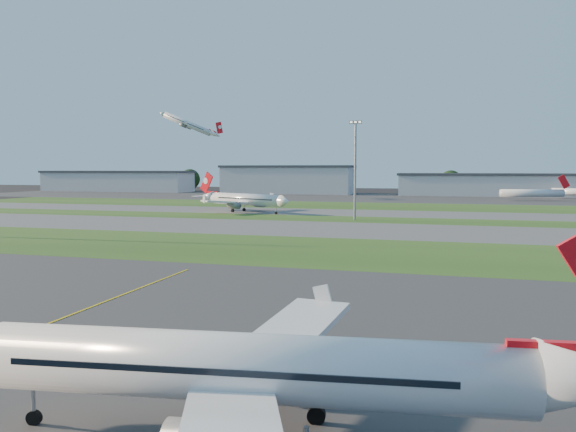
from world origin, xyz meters
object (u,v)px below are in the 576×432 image
(mini_jet_near, at_px, (532,193))
(light_mast_centre, at_px, (355,163))
(airliner_taxiing, at_px, (245,200))
(airliner_parked, at_px, (255,370))

(mini_jet_near, bearing_deg, light_mast_centre, -130.92)
(airliner_taxiing, distance_m, mini_jet_near, 131.48)
(airliner_taxiing, height_order, mini_jet_near, airliner_taxiing)
(airliner_taxiing, xyz_separation_m, mini_jet_near, (94.32, 91.60, -0.62))
(light_mast_centre, bearing_deg, airliner_parked, -83.28)
(airliner_parked, height_order, mini_jet_near, airliner_parked)
(airliner_parked, distance_m, airliner_taxiing, 146.22)
(mini_jet_near, bearing_deg, airliner_parked, -113.77)
(airliner_parked, xyz_separation_m, airliner_taxiing, (-50.85, 137.09, 0.27))
(airliner_taxiing, bearing_deg, light_mast_centre, 179.91)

